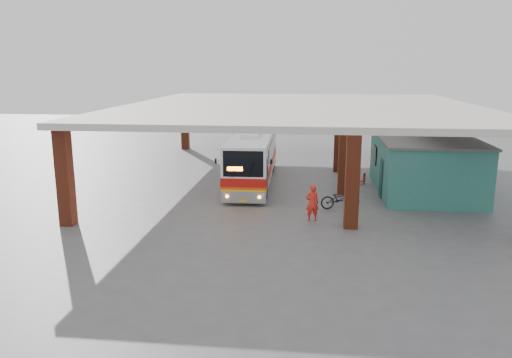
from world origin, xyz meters
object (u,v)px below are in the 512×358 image
object	(u,v)px
motorcycle	(340,199)
red_chair	(363,179)
pedestrian	(312,203)
coach_bus	(253,157)

from	to	relation	value
motorcycle	red_chair	world-z (taller)	motorcycle
pedestrian	coach_bus	bearing A→B (deg)	-78.57
red_chair	pedestrian	bearing A→B (deg)	-90.47
motorcycle	pedestrian	xyz separation A→B (m)	(-1.38, -2.12, 0.33)
coach_bus	motorcycle	xyz separation A→B (m)	(4.98, -5.24, -1.07)
coach_bus	red_chair	xyz separation A→B (m)	(6.61, 0.24, -1.26)
pedestrian	red_chair	bearing A→B (deg)	-126.27
coach_bus	motorcycle	distance (m)	7.31
pedestrian	red_chair	xyz separation A→B (m)	(3.01, 7.60, -0.52)
motorcycle	pedestrian	world-z (taller)	pedestrian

